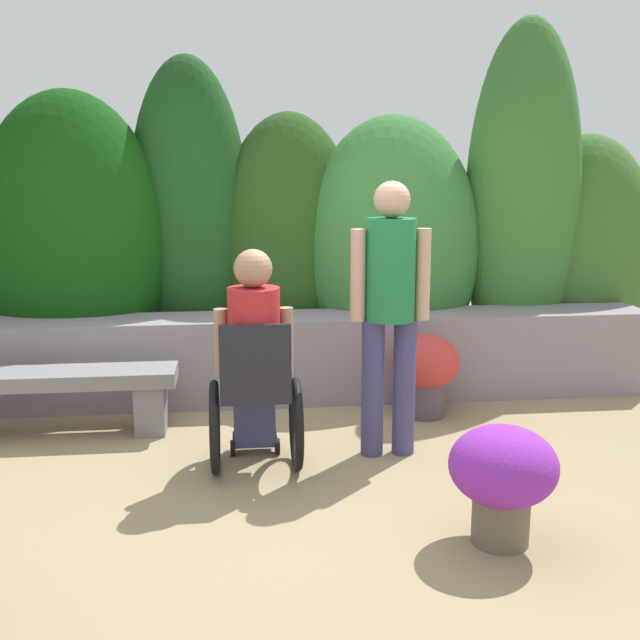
{
  "coord_description": "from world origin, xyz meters",
  "views": [
    {
      "loc": [
        -0.32,
        -4.17,
        1.79
      ],
      "look_at": [
        0.2,
        0.4,
        0.85
      ],
      "focal_mm": 42.54,
      "sensor_mm": 36.0,
      "label": 1
    }
  ],
  "objects_px": {
    "person_standing_companion": "(390,301)",
    "flower_pot_purple_near": "(503,475)",
    "stone_bench": "(58,392)",
    "person_in_wheelchair": "(255,368)",
    "flower_pot_red_accent": "(425,369)"
  },
  "relations": [
    {
      "from": "person_standing_companion",
      "to": "flower_pot_purple_near",
      "type": "xyz_separation_m",
      "value": [
        0.31,
        -1.2,
        -0.63
      ]
    },
    {
      "from": "person_standing_companion",
      "to": "stone_bench",
      "type": "bearing_deg",
      "value": 159.05
    },
    {
      "from": "person_in_wheelchair",
      "to": "flower_pot_purple_near",
      "type": "height_order",
      "value": "person_in_wheelchair"
    },
    {
      "from": "flower_pot_purple_near",
      "to": "flower_pot_red_accent",
      "type": "relative_size",
      "value": 0.97
    },
    {
      "from": "stone_bench",
      "to": "person_in_wheelchair",
      "type": "xyz_separation_m",
      "value": [
        1.3,
        -0.74,
        0.32
      ]
    },
    {
      "from": "person_standing_companion",
      "to": "person_in_wheelchair",
      "type": "bearing_deg",
      "value": -175.54
    },
    {
      "from": "person_in_wheelchair",
      "to": "person_standing_companion",
      "type": "xyz_separation_m",
      "value": [
        0.83,
        0.14,
        0.36
      ]
    },
    {
      "from": "stone_bench",
      "to": "flower_pot_purple_near",
      "type": "height_order",
      "value": "flower_pot_purple_near"
    },
    {
      "from": "flower_pot_purple_near",
      "to": "stone_bench",
      "type": "bearing_deg",
      "value": 143.68
    },
    {
      "from": "stone_bench",
      "to": "flower_pot_purple_near",
      "type": "bearing_deg",
      "value": -30.69
    },
    {
      "from": "stone_bench",
      "to": "flower_pot_purple_near",
      "type": "relative_size",
      "value": 2.7
    },
    {
      "from": "stone_bench",
      "to": "person_standing_companion",
      "type": "relative_size",
      "value": 0.92
    },
    {
      "from": "person_in_wheelchair",
      "to": "flower_pot_red_accent",
      "type": "xyz_separation_m",
      "value": [
        1.25,
        0.84,
        -0.27
      ]
    },
    {
      "from": "stone_bench",
      "to": "person_standing_companion",
      "type": "xyz_separation_m",
      "value": [
        2.13,
        -0.6,
        0.68
      ]
    },
    {
      "from": "stone_bench",
      "to": "flower_pot_red_accent",
      "type": "xyz_separation_m",
      "value": [
        2.55,
        0.1,
        0.05
      ]
    }
  ]
}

